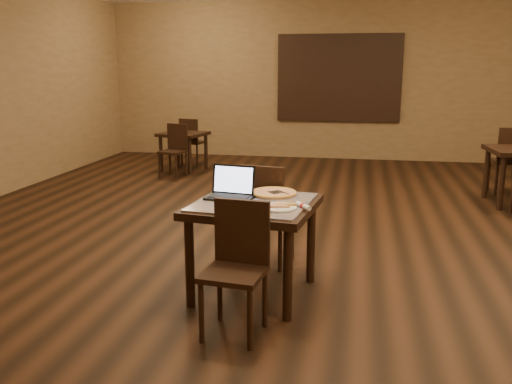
% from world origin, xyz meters
% --- Properties ---
extents(ground, '(10.00, 10.00, 0.00)m').
position_xyz_m(ground, '(0.00, 0.00, 0.00)').
color(ground, black).
rests_on(ground, ground).
extents(wall_back, '(8.00, 0.02, 3.00)m').
position_xyz_m(wall_back, '(0.00, 5.00, 1.50)').
color(wall_back, '#906C49').
rests_on(wall_back, ground).
extents(mural, '(2.34, 0.05, 1.64)m').
position_xyz_m(mural, '(0.50, 4.96, 1.55)').
color(mural, '#285293').
rests_on(mural, wall_back).
extents(tiled_table, '(1.03, 1.03, 0.76)m').
position_xyz_m(tiled_table, '(0.13, -1.67, 0.66)').
color(tiled_table, black).
rests_on(tiled_table, ground).
extents(chair_main_near, '(0.44, 0.44, 0.91)m').
position_xyz_m(chair_main_near, '(0.14, -2.29, 0.51)').
color(chair_main_near, black).
rests_on(chair_main_near, ground).
extents(chair_main_far, '(0.48, 0.48, 0.95)m').
position_xyz_m(chair_main_far, '(0.12, -1.05, 0.53)').
color(chair_main_far, black).
rests_on(chair_main_far, ground).
extents(laptop, '(0.39, 0.33, 0.24)m').
position_xyz_m(laptop, '(-0.07, -1.56, 0.83)').
color(laptop, black).
rests_on(laptop, tiled_table).
extents(plate, '(0.27, 0.27, 0.02)m').
position_xyz_m(plate, '(0.35, -1.85, 0.77)').
color(plate, white).
rests_on(plate, tiled_table).
extents(pizza_slice, '(0.22, 0.22, 0.02)m').
position_xyz_m(pizza_slice, '(0.35, -1.85, 0.79)').
color(pizza_slice, beige).
rests_on(pizza_slice, plate).
extents(pizza_pan, '(0.36, 0.36, 0.01)m').
position_xyz_m(pizza_pan, '(0.25, -1.43, 0.77)').
color(pizza_pan, silver).
rests_on(pizza_pan, tiled_table).
extents(pizza_whole, '(0.37, 0.37, 0.03)m').
position_xyz_m(pizza_whole, '(0.25, -1.43, 0.78)').
color(pizza_whole, beige).
rests_on(pizza_whole, pizza_pan).
extents(spatula, '(0.25, 0.26, 0.01)m').
position_xyz_m(spatula, '(0.27, -1.45, 0.79)').
color(spatula, silver).
rests_on(spatula, pizza_whole).
extents(napkin_roll, '(0.13, 0.16, 0.04)m').
position_xyz_m(napkin_roll, '(0.53, -1.81, 0.78)').
color(napkin_roll, white).
rests_on(napkin_roll, tiled_table).
extents(other_table_a_chair_far, '(0.45, 0.45, 0.96)m').
position_xyz_m(other_table_a_chair_far, '(3.01, 2.34, 0.54)').
color(other_table_a_chair_far, black).
rests_on(other_table_a_chair_far, ground).
extents(other_table_b, '(0.84, 0.84, 0.66)m').
position_xyz_m(other_table_b, '(-2.05, 3.24, 0.55)').
color(other_table_b, black).
rests_on(other_table_b, ground).
extents(other_table_b_chair_near, '(0.44, 0.44, 0.86)m').
position_xyz_m(other_table_b_chair_near, '(-2.04, 2.74, 0.48)').
color(other_table_b_chair_near, black).
rests_on(other_table_b_chair_near, ground).
extents(other_table_b_chair_far, '(0.44, 0.44, 0.86)m').
position_xyz_m(other_table_b_chair_far, '(-2.07, 3.74, 0.48)').
color(other_table_b_chair_far, black).
rests_on(other_table_b_chair_far, ground).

